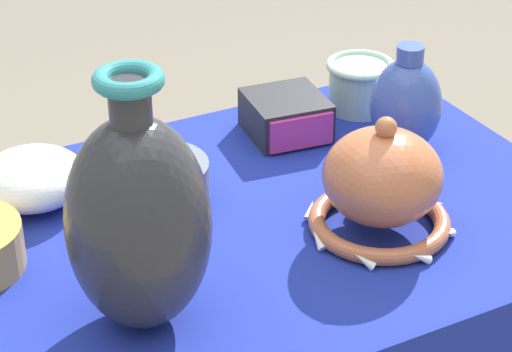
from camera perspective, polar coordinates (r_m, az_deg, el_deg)
display_table at (r=1.33m, az=-2.57°, el=-7.01°), size 1.01×0.60×0.76m
vase_tall_bulbous at (r=1.06m, az=-6.74°, el=-2.56°), size 0.16×0.16×0.30m
vase_dome_bell at (r=1.26m, az=7.20°, el=-0.56°), size 0.19×0.19×0.16m
mosaic_tile_box at (r=1.49m, az=1.74°, el=3.45°), size 0.12×0.13×0.06m
jar_round_cobalt at (r=1.44m, az=8.56°, el=4.05°), size 0.10×0.10×0.16m
pot_squat_slate at (r=1.33m, az=-5.65°, el=-0.33°), size 0.14×0.14×0.05m
cup_wide_celadon at (r=1.57m, az=5.94°, el=5.28°), size 0.11×0.11×0.08m
bowl_shallow_porcelain at (r=1.35m, az=-12.65°, el=-0.12°), size 0.14×0.14×0.07m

